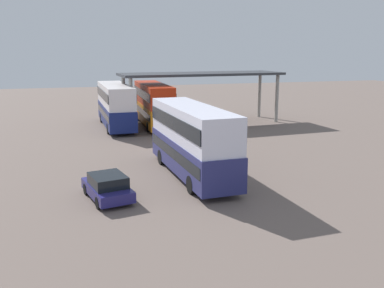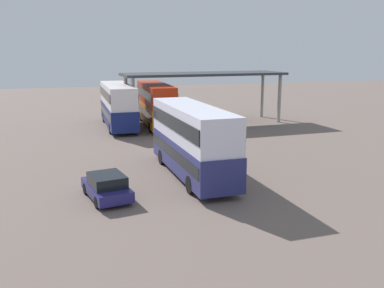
% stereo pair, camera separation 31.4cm
% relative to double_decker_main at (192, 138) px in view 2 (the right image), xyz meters
% --- Properties ---
extents(ground_plane, '(140.00, 140.00, 0.00)m').
position_rel_double_decker_main_xyz_m(ground_plane, '(0.42, -2.14, -2.36)').
color(ground_plane, '#6C5C54').
extents(double_decker_main, '(2.90, 10.29, 4.32)m').
position_rel_double_decker_main_xyz_m(double_decker_main, '(0.00, 0.00, 0.00)').
color(double_decker_main, navy).
rests_on(double_decker_main, ground_plane).
extents(parked_hatchback, '(2.49, 4.04, 1.35)m').
position_rel_double_decker_main_xyz_m(parked_hatchback, '(-5.41, -2.78, -1.69)').
color(parked_hatchback, navy).
rests_on(parked_hatchback, ground_plane).
extents(double_decker_near_canopy, '(2.66, 11.02, 4.29)m').
position_rel_double_decker_main_xyz_m(double_decker_near_canopy, '(-2.52, 18.21, -0.01)').
color(double_decker_near_canopy, navy).
rests_on(double_decker_near_canopy, ground_plane).
extents(double_decker_mid_row, '(2.73, 10.89, 4.29)m').
position_rel_double_decker_main_xyz_m(double_decker_mid_row, '(1.28, 17.88, -0.01)').
color(double_decker_mid_row, orange).
rests_on(double_decker_mid_row, ground_plane).
extents(depot_canopy, '(17.22, 5.85, 5.33)m').
position_rel_double_decker_main_xyz_m(depot_canopy, '(6.48, 17.93, 2.55)').
color(depot_canopy, '#33353A').
rests_on(depot_canopy, ground_plane).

